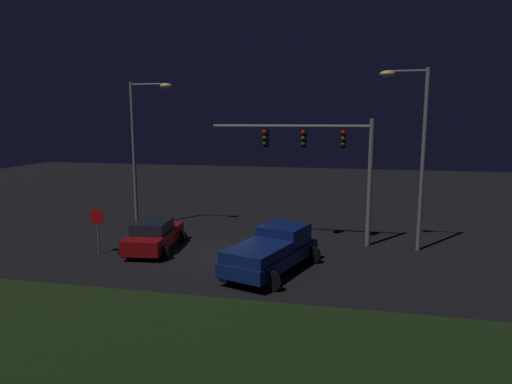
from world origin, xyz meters
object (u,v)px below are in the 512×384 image
Objects in this scene: pickup_truck at (273,248)px; street_lamp_right at (415,140)px; street_lamp_left at (141,138)px; stop_sign at (97,222)px; car_sedan at (154,235)px; traffic_signal_gantry at (322,150)px.

street_lamp_right reaches higher than pickup_truck.
street_lamp_left reaches higher than pickup_truck.
street_lamp_left reaches higher than stop_sign.
stop_sign is at bearing -165.21° from street_lamp_right.
pickup_truck is 0.67× the size of street_lamp_left.
pickup_truck is 6.62m from car_sedan.
traffic_signal_gantry is at bearing 175.99° from street_lamp_right.
car_sedan is 0.53× the size of street_lamp_left.
stop_sign is (-10.34, -4.22, -3.34)m from traffic_signal_gantry.
car_sedan is 6.91m from street_lamp_left.
traffic_signal_gantry is 0.94× the size of street_lamp_right.
stop_sign reaches higher than car_sedan.
stop_sign is at bearing -157.79° from traffic_signal_gantry.
street_lamp_left is (-10.66, 1.37, 0.47)m from traffic_signal_gantry.
street_lamp_left is at bearing 73.59° from pickup_truck.
street_lamp_left is at bearing 93.25° from stop_sign.
traffic_signal_gantry is at bearing -0.61° from pickup_truck.
pickup_truck reaches higher than car_sedan.
pickup_truck is 11.79m from street_lamp_left.
car_sedan is at bearing -58.81° from street_lamp_left.
street_lamp_right is at bearing -35.25° from pickup_truck.
car_sedan is (-6.35, 1.83, -0.26)m from pickup_truck.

